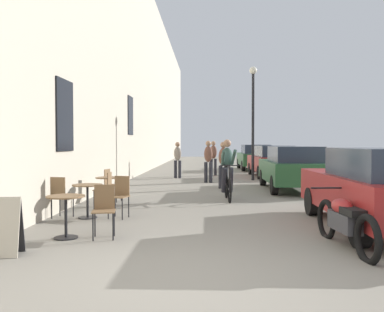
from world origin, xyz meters
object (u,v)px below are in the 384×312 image
(cafe_chair_far_toward_street, at_px, (111,183))
(street_lamp, at_px, (253,108))
(pedestrian_far, at_px, (178,158))
(cafe_table_far, at_px, (108,185))
(cafe_chair_mid_toward_street, at_px, (120,194))
(parked_car_fourth, at_px, (255,157))
(parked_motorcycle, at_px, (345,222))
(pedestrian_furthest, at_px, (213,156))
(cafe_chair_near_toward_street, at_px, (104,207))
(cafe_table_near, at_px, (66,207))
(parked_car_third, at_px, (272,161))
(parked_car_nearest, at_px, (378,188))
(cafe_chair_mid_toward_wall, at_px, (61,194))
(parked_car_second, at_px, (292,168))
(sandwich_board_sign, at_px, (1,226))
(pedestrian_near, at_px, (223,162))
(pedestrian_mid, at_px, (208,159))
(cafe_table_mid, at_px, (87,194))
(cafe_chair_far_toward_wall, at_px, (105,187))
(cyclist_on_bicycle, at_px, (227,171))

(cafe_chair_far_toward_street, xyz_separation_m, street_lamp, (4.63, 6.64, 2.59))
(pedestrian_far, bearing_deg, cafe_table_far, -98.50)
(cafe_chair_mid_toward_street, distance_m, cafe_table_far, 1.90)
(cafe_table_far, distance_m, parked_car_fourth, 15.19)
(cafe_chair_far_toward_street, relative_size, parked_motorcycle, 0.41)
(pedestrian_furthest, bearing_deg, cafe_chair_mid_toward_street, -100.80)
(cafe_table_far, xyz_separation_m, street_lamp, (4.56, 7.25, 2.59))
(cafe_chair_near_toward_street, distance_m, pedestrian_furthest, 13.54)
(cafe_table_near, height_order, street_lamp, street_lamp)
(cafe_table_near, xyz_separation_m, parked_car_third, (5.47, 12.66, 0.25))
(parked_car_nearest, bearing_deg, pedestrian_far, 112.07)
(cafe_chair_mid_toward_wall, bearing_deg, cafe_table_far, 74.09)
(cafe_table_far, distance_m, cafe_chair_far_toward_street, 0.61)
(cafe_table_near, relative_size, cafe_chair_mid_toward_street, 0.81)
(parked_car_nearest, bearing_deg, parked_car_third, 90.21)
(cafe_chair_mid_toward_street, height_order, parked_car_second, parked_car_second)
(cafe_table_far, height_order, sandwich_board_sign, sandwich_board_sign)
(cafe_chair_far_toward_street, bearing_deg, cafe_chair_mid_toward_street, -72.09)
(cafe_chair_near_toward_street, distance_m, parked_car_third, 13.49)
(cafe_chair_near_toward_street, xyz_separation_m, parked_car_second, (4.64, 7.10, 0.26))
(cafe_table_near, relative_size, parked_car_nearest, 0.17)
(sandwich_board_sign, distance_m, pedestrian_near, 9.43)
(pedestrian_mid, height_order, street_lamp, street_lamp)
(parked_motorcycle, bearing_deg, pedestrian_mid, 101.24)
(cafe_table_mid, distance_m, pedestrian_furthest, 11.96)
(parked_motorcycle, bearing_deg, cafe_chair_mid_toward_street, 148.69)
(cafe_table_near, bearing_deg, pedestrian_furthest, 78.63)
(pedestrian_near, xyz_separation_m, parked_car_nearest, (2.56, -6.84, -0.15))
(cafe_table_near, height_order, cafe_chair_mid_toward_wall, cafe_chair_mid_toward_wall)
(cafe_chair_far_toward_wall, bearing_deg, street_lamp, 60.20)
(cafe_chair_mid_toward_street, height_order, parked_car_fourth, parked_car_fourth)
(cyclist_on_bicycle, distance_m, parked_motorcycle, 5.56)
(cafe_table_near, bearing_deg, pedestrian_far, 85.02)
(parked_car_second, bearing_deg, cafe_chair_mid_toward_street, -132.20)
(cafe_table_near, height_order, parked_motorcycle, parked_motorcycle)
(cafe_table_near, relative_size, parked_car_second, 0.17)
(sandwich_board_sign, height_order, pedestrian_far, pedestrian_far)
(cafe_chair_mid_toward_wall, bearing_deg, cafe_chair_far_toward_street, 79.40)
(cafe_chair_near_toward_street, height_order, cafe_chair_far_toward_street, same)
(street_lamp, bearing_deg, pedestrian_far, 164.38)
(cafe_table_near, xyz_separation_m, pedestrian_furthest, (2.70, 13.45, 0.44))
(cafe_chair_mid_toward_street, relative_size, pedestrian_furthest, 0.52)
(cafe_chair_near_toward_street, distance_m, pedestrian_near, 7.95)
(cafe_chair_far_toward_street, bearing_deg, pedestrian_near, 46.26)
(pedestrian_mid, distance_m, parked_car_fourth, 8.57)
(pedestrian_furthest, bearing_deg, pedestrian_near, -87.48)
(pedestrian_furthest, distance_m, parked_car_fourth, 5.11)
(pedestrian_far, bearing_deg, cafe_chair_far_toward_wall, -97.46)
(street_lamp, xyz_separation_m, parked_car_nearest, (1.14, -10.11, -2.32))
(cafe_table_near, xyz_separation_m, parked_car_second, (5.27, 7.18, 0.25))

